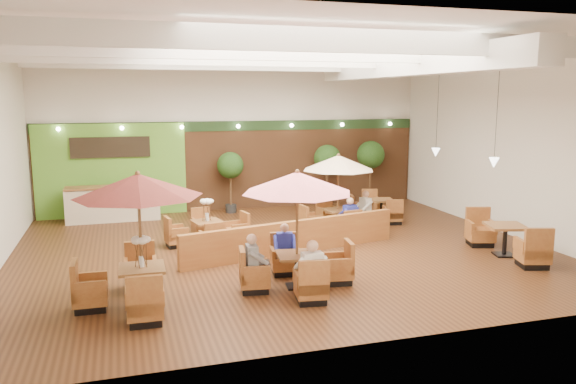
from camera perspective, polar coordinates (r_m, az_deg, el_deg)
name	(u,v)px	position (r m, az deg, el deg)	size (l,w,h in m)	color
room	(279,114)	(15.95, -0.93, 7.97)	(14.04, 14.00, 5.52)	#381E0F
service_counter	(113,204)	(19.55, -17.33, -1.13)	(3.00, 0.75, 1.18)	beige
booth_divider	(294,237)	(14.85, 0.61, -4.61)	(6.35, 0.18, 0.88)	brown
table_0	(136,210)	(11.30, -15.22, -1.82)	(2.57, 2.63, 2.70)	brown
table_1	(297,208)	(11.96, 0.93, -1.60)	(2.59, 2.59, 2.60)	brown
table_2	(338,178)	(17.10, 5.12, 1.41)	(2.40, 2.40, 2.41)	brown
table_3	(207,230)	(15.91, -8.20, -3.85)	(2.37, 2.37, 1.46)	brown
table_4	(505,241)	(15.71, 21.17, -4.64)	(1.16, 2.93, 1.04)	brown
table_5	(375,210)	(19.23, 8.79, -1.79)	(1.63, 2.36, 0.85)	brown
topiary_0	(230,168)	(19.93, -5.88, 2.48)	(0.94, 0.94, 2.17)	black
topiary_1	(327,161)	(20.91, 4.01, 3.18)	(1.01, 1.01, 2.34)	black
topiary_2	(371,157)	(21.58, 8.40, 3.51)	(1.05, 1.05, 2.44)	black
diner_0	(311,265)	(11.33, 2.38, -7.43)	(0.41, 0.33, 0.85)	silver
diner_1	(285,243)	(13.08, -0.34, -5.25)	(0.40, 0.35, 0.75)	#242D9D
diner_2	(254,257)	(11.96, -3.44, -6.61)	(0.33, 0.40, 0.80)	gray
diner_3	(349,213)	(16.46, 6.21, -2.16)	(0.41, 0.36, 0.76)	#242D9D
diner_4	(364,206)	(17.59, 7.73, -1.41)	(0.35, 0.41, 0.77)	silver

